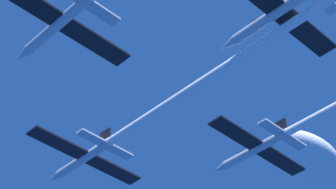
% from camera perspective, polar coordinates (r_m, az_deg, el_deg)
% --- Properties ---
extents(jet_lead, '(16.93, 52.75, 2.81)m').
position_cam_1_polar(jet_lead, '(73.76, -0.45, -1.14)').
color(jet_lead, '#B2BAC6').
extents(cloud_wispy, '(19.29, 10.61, 6.75)m').
position_cam_1_polar(cloud_wispy, '(131.80, 12.23, -5.39)').
color(cloud_wispy, white).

